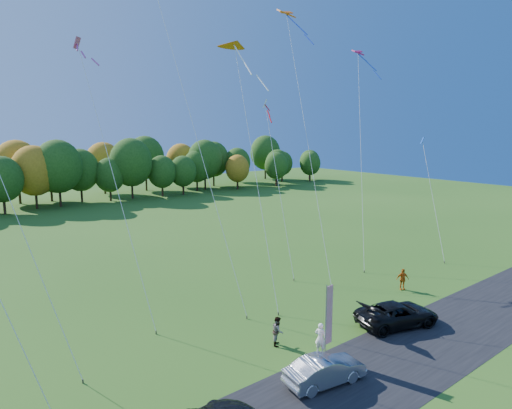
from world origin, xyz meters
TOP-DOWN VIEW (x-y plane):
  - ground at (0.00, 0.00)m, footprint 160.00×160.00m
  - asphalt_strip at (0.00, -4.00)m, footprint 90.00×6.00m
  - tree_line at (0.00, 55.00)m, footprint 116.00×12.00m
  - black_suv at (4.93, -1.53)m, footprint 5.64×3.84m
  - silver_sedan at (-3.24, -3.11)m, footprint 4.21×2.06m
  - person_tailgate_a at (-1.23, -0.95)m, footprint 0.60×0.72m
  - person_tailgate_b at (-2.36, 1.19)m, footprint 0.99×0.99m
  - person_east at (10.58, 1.82)m, footprint 1.01×0.83m
  - feather_flag at (-1.54, -1.73)m, footprint 0.55×0.10m
  - kite_delta_blue at (-2.36, 10.29)m, footprint 3.54×11.30m
  - kite_parafoil_orange at (9.63, 11.12)m, footprint 7.82×12.32m
  - kite_delta_red at (1.87, 8.53)m, footprint 4.25×9.54m
  - kite_parafoil_rainbow at (15.44, 9.87)m, footprint 9.04×8.11m
  - kite_diamond_yellow at (-13.39, 6.91)m, footprint 3.27×6.24m
  - kite_diamond_white at (7.03, 11.67)m, footprint 3.36×7.44m
  - kite_diamond_pink at (-7.55, 10.29)m, footprint 1.73×7.91m
  - kite_diamond_blue_low at (20.78, 5.60)m, footprint 3.66×5.30m

SIDE VIEW (x-z plane):
  - ground at x=0.00m, z-range 0.00..0.00m
  - tree_line at x=0.00m, z-range -5.00..5.00m
  - asphalt_strip at x=0.00m, z-range 0.00..0.01m
  - silver_sedan at x=-3.24m, z-range 0.00..1.33m
  - black_suv at x=4.93m, z-range 0.00..1.43m
  - person_east at x=10.58m, z-range 0.00..1.61m
  - person_tailgate_b at x=-2.36m, z-range 0.00..1.62m
  - person_tailgate_a at x=-1.23m, z-range 0.00..1.69m
  - feather_flag at x=-1.54m, z-range 0.46..4.59m
  - kite_diamond_blue_low at x=20.78m, z-range -0.24..11.02m
  - kite_diamond_yellow at x=-13.39m, z-range -0.24..13.39m
  - kite_diamond_white at x=7.03m, z-range -0.23..14.45m
  - kite_diamond_pink at x=-7.55m, z-range -0.19..17.66m
  - kite_delta_red at x=1.87m, z-range -0.29..19.16m
  - kite_parafoil_rainbow at x=15.44m, z-range -0.15..19.55m
  - kite_parafoil_orange at x=9.63m, z-range -0.22..22.91m
  - kite_delta_blue at x=-2.36m, z-range 0.13..26.88m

